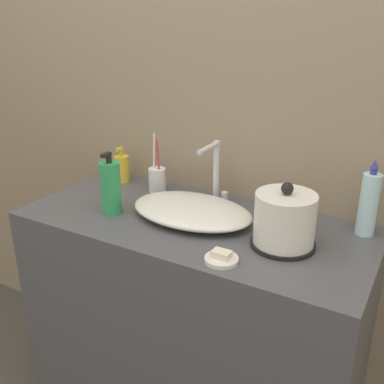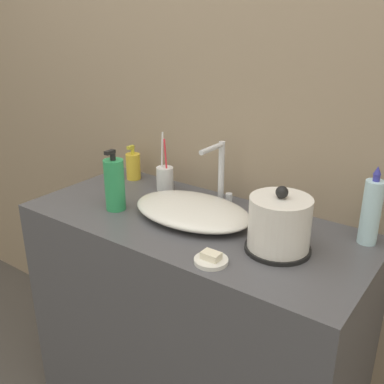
# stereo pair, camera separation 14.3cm
# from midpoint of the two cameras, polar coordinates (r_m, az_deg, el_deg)

# --- Properties ---
(wall_back) EXTENTS (6.00, 0.04, 2.60)m
(wall_back) POSITION_cam_midpoint_polar(r_m,az_deg,el_deg) (1.59, 8.91, 14.06)
(wall_back) COLOR gray
(wall_back) RESTS_ON ground_plane
(vanity_counter) EXTENTS (1.16, 0.52, 0.87)m
(vanity_counter) POSITION_cam_midpoint_polar(r_m,az_deg,el_deg) (1.71, 2.61, -17.01)
(vanity_counter) COLOR #4C4C51
(vanity_counter) RESTS_ON ground_plane
(sink_basin) EXTENTS (0.42, 0.27, 0.06)m
(sink_basin) POSITION_cam_midpoint_polar(r_m,az_deg,el_deg) (1.48, 2.78, -2.40)
(sink_basin) COLOR silver
(sink_basin) RESTS_ON vanity_counter
(faucet) EXTENTS (0.06, 0.14, 0.22)m
(faucet) POSITION_cam_midpoint_polar(r_m,az_deg,el_deg) (1.57, 6.21, 2.69)
(faucet) COLOR silver
(faucet) RESTS_ON vanity_counter
(electric_kettle) EXTENTS (0.19, 0.19, 0.20)m
(electric_kettle) POSITION_cam_midpoint_polar(r_m,az_deg,el_deg) (1.30, 14.15, -4.32)
(electric_kettle) COLOR black
(electric_kettle) RESTS_ON vanity_counter
(toothbrush_cup) EXTENTS (0.06, 0.06, 0.22)m
(toothbrush_cup) POSITION_cam_midpoint_polar(r_m,az_deg,el_deg) (1.71, -1.07, 1.77)
(toothbrush_cup) COLOR silver
(toothbrush_cup) RESTS_ON vanity_counter
(lotion_bottle) EXTENTS (0.07, 0.07, 0.21)m
(lotion_bottle) POSITION_cam_midpoint_polar(r_m,az_deg,el_deg) (1.54, -7.20, 0.92)
(lotion_bottle) COLOR #2D9956
(lotion_bottle) RESTS_ON vanity_counter
(shampoo_bottle) EXTENTS (0.06, 0.06, 0.14)m
(shampoo_bottle) POSITION_cam_midpoint_polar(r_m,az_deg,el_deg) (1.83, -5.27, 3.28)
(shampoo_bottle) COLOR gold
(shampoo_bottle) RESTS_ON vanity_counter
(mouthwash_bottle) EXTENTS (0.06, 0.06, 0.24)m
(mouthwash_bottle) POSITION_cam_midpoint_polar(r_m,az_deg,el_deg) (1.42, 24.52, -2.31)
(mouthwash_bottle) COLOR silver
(mouthwash_bottle) RESTS_ON vanity_counter
(soap_dish) EXTENTS (0.09, 0.09, 0.03)m
(soap_dish) POSITION_cam_midpoint_polar(r_m,az_deg,el_deg) (1.24, 5.79, -8.60)
(soap_dish) COLOR silver
(soap_dish) RESTS_ON vanity_counter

